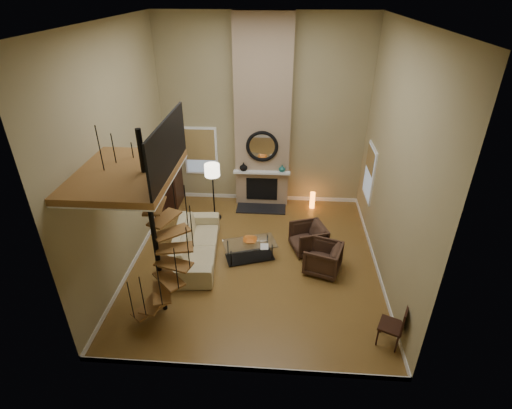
# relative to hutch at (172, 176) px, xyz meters

# --- Properties ---
(ground) EXTENTS (6.00, 6.50, 0.01)m
(ground) POSITION_rel_hutch_xyz_m (2.76, -2.77, -0.95)
(ground) COLOR olive
(ground) RESTS_ON ground
(back_wall) EXTENTS (6.00, 0.02, 5.50)m
(back_wall) POSITION_rel_hutch_xyz_m (2.76, 0.48, 1.80)
(back_wall) COLOR #9C8F64
(back_wall) RESTS_ON ground
(front_wall) EXTENTS (6.00, 0.02, 5.50)m
(front_wall) POSITION_rel_hutch_xyz_m (2.76, -6.02, 1.80)
(front_wall) COLOR #9C8F64
(front_wall) RESTS_ON ground
(left_wall) EXTENTS (0.02, 6.50, 5.50)m
(left_wall) POSITION_rel_hutch_xyz_m (-0.24, -2.77, 1.80)
(left_wall) COLOR #9C8F64
(left_wall) RESTS_ON ground
(right_wall) EXTENTS (0.02, 6.50, 5.50)m
(right_wall) POSITION_rel_hutch_xyz_m (5.76, -2.77, 1.80)
(right_wall) COLOR #9C8F64
(right_wall) RESTS_ON ground
(ceiling) EXTENTS (6.00, 6.50, 0.01)m
(ceiling) POSITION_rel_hutch_xyz_m (2.76, -2.77, 4.54)
(ceiling) COLOR silver
(ceiling) RESTS_ON back_wall
(baseboard_back) EXTENTS (6.00, 0.02, 0.12)m
(baseboard_back) POSITION_rel_hutch_xyz_m (2.76, 0.47, -0.89)
(baseboard_back) COLOR white
(baseboard_back) RESTS_ON ground
(baseboard_front) EXTENTS (6.00, 0.02, 0.12)m
(baseboard_front) POSITION_rel_hutch_xyz_m (2.76, -6.01, -0.89)
(baseboard_front) COLOR white
(baseboard_front) RESTS_ON ground
(baseboard_left) EXTENTS (0.02, 6.50, 0.12)m
(baseboard_left) POSITION_rel_hutch_xyz_m (-0.23, -2.77, -0.89)
(baseboard_left) COLOR white
(baseboard_left) RESTS_ON ground
(baseboard_right) EXTENTS (0.02, 6.50, 0.12)m
(baseboard_right) POSITION_rel_hutch_xyz_m (5.75, -2.77, -0.89)
(baseboard_right) COLOR white
(baseboard_right) RESTS_ON ground
(chimney_breast) EXTENTS (1.60, 0.38, 5.50)m
(chimney_breast) POSITION_rel_hutch_xyz_m (2.76, 0.29, 1.80)
(chimney_breast) COLOR #947B60
(chimney_breast) RESTS_ON ground
(hearth) EXTENTS (1.50, 0.60, 0.04)m
(hearth) POSITION_rel_hutch_xyz_m (2.76, -0.20, -0.93)
(hearth) COLOR black
(hearth) RESTS_ON ground
(firebox) EXTENTS (0.95, 0.02, 0.72)m
(firebox) POSITION_rel_hutch_xyz_m (2.76, 0.09, -0.40)
(firebox) COLOR black
(firebox) RESTS_ON chimney_breast
(mantel) EXTENTS (1.70, 0.18, 0.06)m
(mantel) POSITION_rel_hutch_xyz_m (2.76, 0.01, 0.20)
(mantel) COLOR white
(mantel) RESTS_ON chimney_breast
(mirror_frame) EXTENTS (0.94, 0.10, 0.94)m
(mirror_frame) POSITION_rel_hutch_xyz_m (2.76, 0.07, 1.00)
(mirror_frame) COLOR black
(mirror_frame) RESTS_ON chimney_breast
(mirror_disc) EXTENTS (0.80, 0.01, 0.80)m
(mirror_disc) POSITION_rel_hutch_xyz_m (2.76, 0.08, 1.00)
(mirror_disc) COLOR white
(mirror_disc) RESTS_ON chimney_breast
(vase_left) EXTENTS (0.24, 0.24, 0.25)m
(vase_left) POSITION_rel_hutch_xyz_m (2.21, 0.05, 0.35)
(vase_left) COLOR black
(vase_left) RESTS_ON mantel
(vase_right) EXTENTS (0.20, 0.20, 0.21)m
(vase_right) POSITION_rel_hutch_xyz_m (3.36, 0.05, 0.33)
(vase_right) COLOR #195853
(vase_right) RESTS_ON mantel
(window_back) EXTENTS (1.02, 0.06, 1.52)m
(window_back) POSITION_rel_hutch_xyz_m (0.86, 0.45, 0.67)
(window_back) COLOR white
(window_back) RESTS_ON back_wall
(window_right) EXTENTS (0.06, 1.02, 1.52)m
(window_right) POSITION_rel_hutch_xyz_m (5.73, -0.77, 0.68)
(window_right) COLOR white
(window_right) RESTS_ON right_wall
(entry_door) EXTENTS (0.10, 1.05, 2.16)m
(entry_door) POSITION_rel_hutch_xyz_m (-0.20, -0.97, 0.10)
(entry_door) COLOR white
(entry_door) RESTS_ON ground
(loft) EXTENTS (1.70, 2.20, 1.09)m
(loft) POSITION_rel_hutch_xyz_m (0.71, -4.57, 2.29)
(loft) COLOR brown
(loft) RESTS_ON left_wall
(spiral_stair) EXTENTS (1.47, 1.47, 4.06)m
(spiral_stair) POSITION_rel_hutch_xyz_m (0.98, -4.56, 0.83)
(spiral_stair) COLOR black
(spiral_stair) RESTS_ON ground
(hutch) EXTENTS (0.42, 0.90, 2.02)m
(hutch) POSITION_rel_hutch_xyz_m (0.00, 0.00, 0.00)
(hutch) COLOR black
(hutch) RESTS_ON ground
(sofa) EXTENTS (1.25, 2.69, 0.76)m
(sofa) POSITION_rel_hutch_xyz_m (1.25, -2.69, -0.55)
(sofa) COLOR #C4B688
(sofa) RESTS_ON ground
(armchair_near) EXTENTS (1.05, 1.03, 0.75)m
(armchair_near) POSITION_rel_hutch_xyz_m (4.17, -2.17, -0.60)
(armchair_near) COLOR #3E271C
(armchair_near) RESTS_ON ground
(armchair_far) EXTENTS (1.03, 1.02, 0.75)m
(armchair_far) POSITION_rel_hutch_xyz_m (4.48, -3.04, -0.60)
(armchair_far) COLOR #3E271C
(armchair_far) RESTS_ON ground
(coffee_table) EXTENTS (1.43, 1.03, 0.47)m
(coffee_table) POSITION_rel_hutch_xyz_m (2.62, -2.65, -0.67)
(coffee_table) COLOR silver
(coffee_table) RESTS_ON ground
(bowl) EXTENTS (0.35, 0.35, 0.09)m
(bowl) POSITION_rel_hutch_xyz_m (2.62, -2.60, -0.45)
(bowl) COLOR orange
(bowl) RESTS_ON coffee_table
(book) EXTENTS (0.21, 0.27, 0.03)m
(book) POSITION_rel_hutch_xyz_m (2.97, -2.80, -0.49)
(book) COLOR gray
(book) RESTS_ON coffee_table
(floor_lamp) EXTENTS (0.43, 0.43, 1.75)m
(floor_lamp) POSITION_rel_hutch_xyz_m (1.42, -0.80, 0.46)
(floor_lamp) COLOR black
(floor_lamp) RESTS_ON ground
(accent_lamp) EXTENTS (0.15, 0.15, 0.54)m
(accent_lamp) POSITION_rel_hutch_xyz_m (4.32, 0.02, -0.70)
(accent_lamp) COLOR orange
(accent_lamp) RESTS_ON ground
(side_chair) EXTENTS (0.57, 0.57, 0.95)m
(side_chair) POSITION_rel_hutch_xyz_m (5.61, -5.18, -0.42)
(side_chair) COLOR black
(side_chair) RESTS_ON ground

